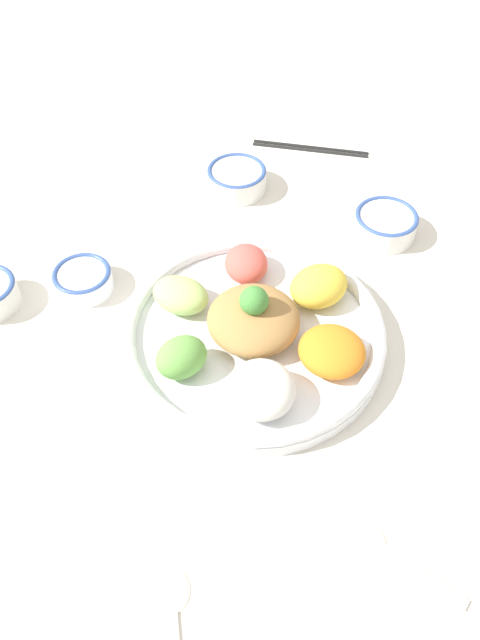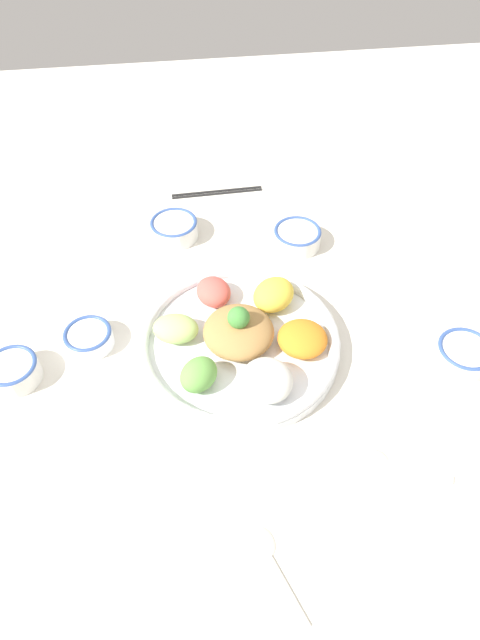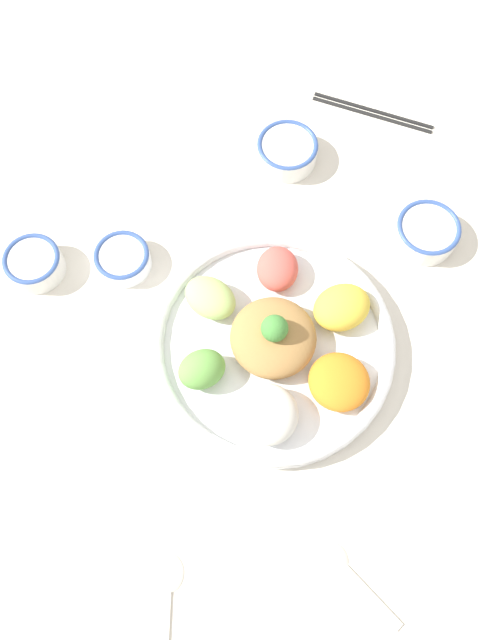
{
  "view_description": "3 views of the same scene",
  "coord_description": "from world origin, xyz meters",
  "px_view_note": "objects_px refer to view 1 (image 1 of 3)",
  "views": [
    {
      "loc": [
        -0.13,
        0.48,
        0.65
      ],
      "look_at": [
        -0.02,
        0.0,
        0.09
      ],
      "focal_mm": 35.0,
      "sensor_mm": 36.0,
      "label": 1
    },
    {
      "loc": [
        0.04,
        0.53,
        0.73
      ],
      "look_at": [
        -0.03,
        -0.02,
        0.1
      ],
      "focal_mm": 30.0,
      "sensor_mm": 36.0,
      "label": 2
    },
    {
      "loc": [
        -0.1,
        0.25,
        0.85
      ],
      "look_at": [
        0.02,
        -0.03,
        0.08
      ],
      "focal_mm": 35.0,
      "sensor_mm": 36.0,
      "label": 3
    }
  ],
  "objects_px": {
    "sauce_bowl_far": "(83,279)",
    "chopsticks_pair_near": "(310,148)",
    "sauce_bowl_dark": "(385,223)",
    "serving_spoon_main": "(171,614)",
    "serving_spoon_extra": "(392,554)",
    "sauce_bowl_red": "(237,178)",
    "salad_platter": "(255,330)"
  },
  "relations": [
    {
      "from": "serving_spoon_main",
      "to": "serving_spoon_extra",
      "type": "distance_m",
      "value": 0.23
    },
    {
      "from": "salad_platter",
      "to": "sauce_bowl_dark",
      "type": "relative_size",
      "value": 3.59
    },
    {
      "from": "chopsticks_pair_near",
      "to": "sauce_bowl_dark",
      "type": "bearing_deg",
      "value": 123.99
    },
    {
      "from": "sauce_bowl_red",
      "to": "sauce_bowl_dark",
      "type": "xyz_separation_m",
      "value": [
        -0.25,
        0.06,
        -0.0
      ]
    },
    {
      "from": "chopsticks_pair_near",
      "to": "serving_spoon_extra",
      "type": "distance_m",
      "value": 0.73
    },
    {
      "from": "serving_spoon_extra",
      "to": "serving_spoon_main",
      "type": "bearing_deg",
      "value": -128.26
    },
    {
      "from": "salad_platter",
      "to": "sauce_bowl_red",
      "type": "xyz_separation_m",
      "value": [
        0.1,
        -0.32,
        -0.0
      ]
    },
    {
      "from": "sauce_bowl_dark",
      "to": "serving_spoon_extra",
      "type": "xyz_separation_m",
      "value": [
        -0.04,
        0.5,
        -0.02
      ]
    },
    {
      "from": "sauce_bowl_dark",
      "to": "serving_spoon_main",
      "type": "height_order",
      "value": "sauce_bowl_dark"
    },
    {
      "from": "chopsticks_pair_near",
      "to": "serving_spoon_extra",
      "type": "relative_size",
      "value": 1.6
    },
    {
      "from": "sauce_bowl_red",
      "to": "sauce_bowl_dark",
      "type": "relative_size",
      "value": 1.01
    },
    {
      "from": "chopsticks_pair_near",
      "to": "serving_spoon_extra",
      "type": "bearing_deg",
      "value": 103.46
    },
    {
      "from": "sauce_bowl_dark",
      "to": "chopsticks_pair_near",
      "type": "relative_size",
      "value": 0.47
    },
    {
      "from": "salad_platter",
      "to": "serving_spoon_main",
      "type": "height_order",
      "value": "salad_platter"
    },
    {
      "from": "sauce_bowl_red",
      "to": "sauce_bowl_far",
      "type": "distance_m",
      "value": 0.32
    },
    {
      "from": "sauce_bowl_red",
      "to": "chopsticks_pair_near",
      "type": "distance_m",
      "value": 0.18
    },
    {
      "from": "serving_spoon_main",
      "to": "sauce_bowl_red",
      "type": "bearing_deg",
      "value": 166.23
    },
    {
      "from": "sauce_bowl_red",
      "to": "serving_spoon_main",
      "type": "bearing_deg",
      "value": 97.26
    },
    {
      "from": "sauce_bowl_dark",
      "to": "chopsticks_pair_near",
      "type": "distance_m",
      "value": 0.25
    },
    {
      "from": "sauce_bowl_dark",
      "to": "serving_spoon_main",
      "type": "distance_m",
      "value": 0.63
    },
    {
      "from": "serving_spoon_extra",
      "to": "sauce_bowl_dark",
      "type": "bearing_deg",
      "value": 119.78
    },
    {
      "from": "sauce_bowl_dark",
      "to": "serving_spoon_main",
      "type": "relative_size",
      "value": 0.69
    },
    {
      "from": "serving_spoon_extra",
      "to": "salad_platter",
      "type": "bearing_deg",
      "value": 153.29
    },
    {
      "from": "sauce_bowl_red",
      "to": "serving_spoon_extra",
      "type": "bearing_deg",
      "value": 117.46
    },
    {
      "from": "sauce_bowl_far",
      "to": "serving_spoon_main",
      "type": "xyz_separation_m",
      "value": [
        -0.25,
        0.4,
        -0.02
      ]
    },
    {
      "from": "chopsticks_pair_near",
      "to": "serving_spoon_main",
      "type": "bearing_deg",
      "value": 87.13
    },
    {
      "from": "salad_platter",
      "to": "chopsticks_pair_near",
      "type": "xyz_separation_m",
      "value": [
        -0.01,
        -0.46,
        -0.02
      ]
    },
    {
      "from": "salad_platter",
      "to": "sauce_bowl_dark",
      "type": "distance_m",
      "value": 0.3
    },
    {
      "from": "salad_platter",
      "to": "sauce_bowl_far",
      "type": "bearing_deg",
      "value": -10.0
    },
    {
      "from": "sauce_bowl_far",
      "to": "chopsticks_pair_near",
      "type": "height_order",
      "value": "sauce_bowl_far"
    },
    {
      "from": "salad_platter",
      "to": "serving_spoon_main",
      "type": "bearing_deg",
      "value": 88.24
    },
    {
      "from": "sauce_bowl_red",
      "to": "sauce_bowl_dark",
      "type": "bearing_deg",
      "value": 166.19
    }
  ]
}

